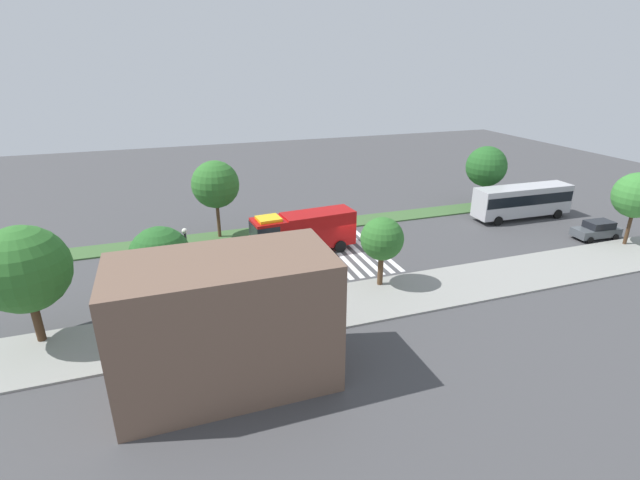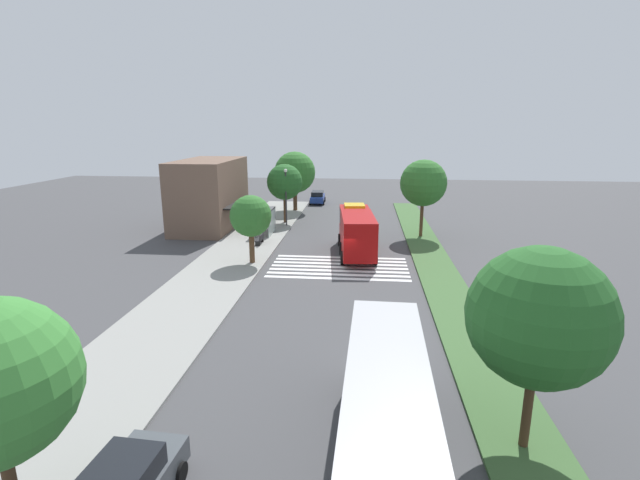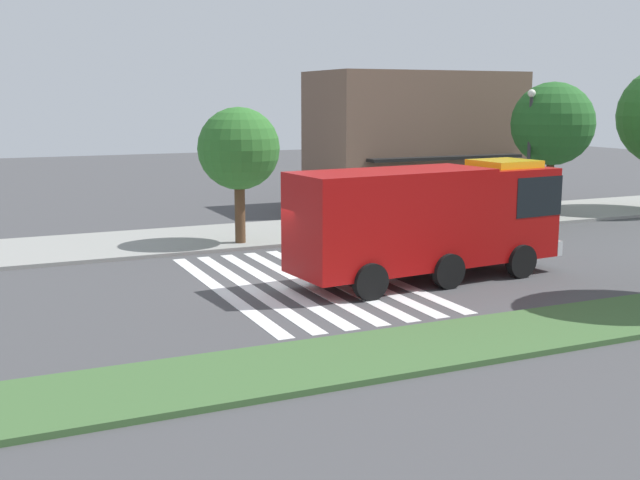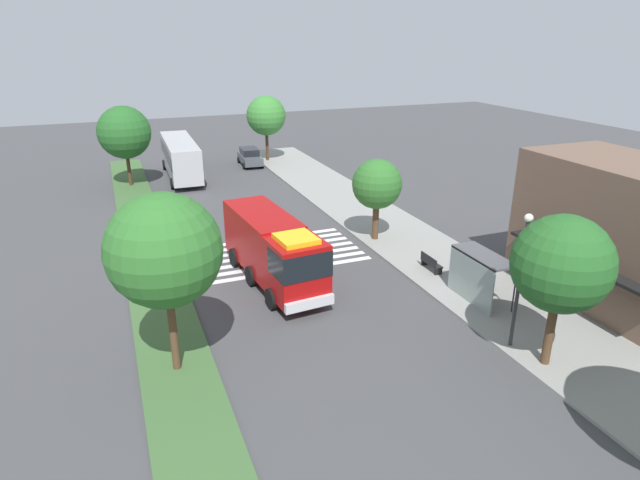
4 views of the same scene
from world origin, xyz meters
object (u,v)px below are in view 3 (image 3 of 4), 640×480
(bus_stop_shelter, at_px, (439,186))
(street_lamp, at_px, (529,144))
(bench_near_shelter, at_px, (360,220))
(sidewalk_tree_east, at_px, (553,124))
(fire_truck, at_px, (435,216))
(sidewalk_tree_west, at_px, (239,149))

(bus_stop_shelter, bearing_deg, street_lamp, -14.88)
(bench_near_shelter, bearing_deg, bus_stop_shelter, 0.43)
(bench_near_shelter, bearing_deg, sidewalk_tree_east, -3.85)
(sidewalk_tree_east, bearing_deg, bench_near_shelter, 176.15)
(street_lamp, bearing_deg, fire_truck, -142.34)
(bus_stop_shelter, height_order, sidewalk_tree_east, sidewalk_tree_east)
(fire_truck, distance_m, bench_near_shelter, 9.02)
(bus_stop_shelter, height_order, sidewalk_tree_west, sidewalk_tree_west)
(fire_truck, distance_m, sidewalk_tree_east, 14.29)
(fire_truck, xyz_separation_m, street_lamp, (9.91, 7.65, 1.63))
(fire_truck, height_order, bench_near_shelter, fire_truck)
(bus_stop_shelter, bearing_deg, sidewalk_tree_east, -6.83)
(street_lamp, bearing_deg, bus_stop_shelter, 165.12)
(bus_stop_shelter, bearing_deg, bench_near_shelter, -179.57)
(bench_near_shelter, height_order, street_lamp, street_lamp)
(bus_stop_shelter, xyz_separation_m, street_lamp, (4.08, -1.08, 1.82))
(street_lamp, bearing_deg, bench_near_shelter, 172.57)
(bench_near_shelter, distance_m, sidewalk_tree_west, 6.57)
(sidewalk_tree_west, bearing_deg, sidewalk_tree_east, 0.00)
(fire_truck, relative_size, street_lamp, 1.58)
(bus_stop_shelter, xyz_separation_m, bench_near_shelter, (-4.00, -0.03, -1.30))
(fire_truck, xyz_separation_m, bus_stop_shelter, (5.83, 8.73, -0.19))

